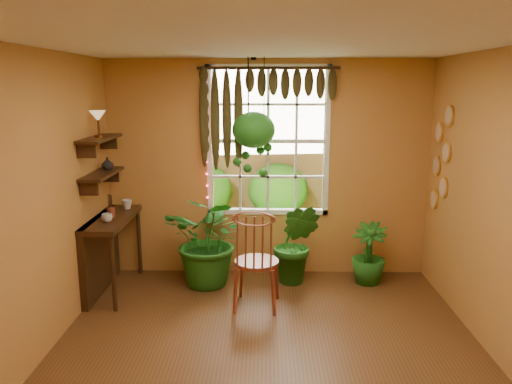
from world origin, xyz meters
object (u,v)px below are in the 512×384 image
Objects in this scene: counter_ledge at (104,246)px; hanging_basket at (254,132)px; windsor_chair at (256,275)px; potted_plant_left at (211,240)px; potted_plant_mid at (296,244)px.

hanging_basket is at bearing 14.33° from counter_ledge.
windsor_chair reaches higher than potted_plant_left.
potted_plant_mid is at bearing -18.78° from hanging_basket.
hanging_basket is at bearing 99.62° from windsor_chair.
potted_plant_mid is (1.03, 0.07, -0.06)m from potted_plant_left.
counter_ledge is at bearing -170.98° from potted_plant_left.
hanging_basket is at bearing 161.22° from potted_plant_mid.
potted_plant_left is 1.03m from potted_plant_mid.
windsor_chair is (1.78, -0.43, -0.18)m from counter_ledge.
counter_ledge is 0.93× the size of windsor_chair.
windsor_chair is at bearing -86.81° from hanging_basket.
hanging_basket reaches higher than counter_ledge.
potted_plant_mid is at bearing 4.06° from potted_plant_left.
potted_plant_left is (1.23, 0.19, 0.01)m from counter_ledge.
hanging_basket is (-0.52, 0.18, 1.33)m from potted_plant_mid.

